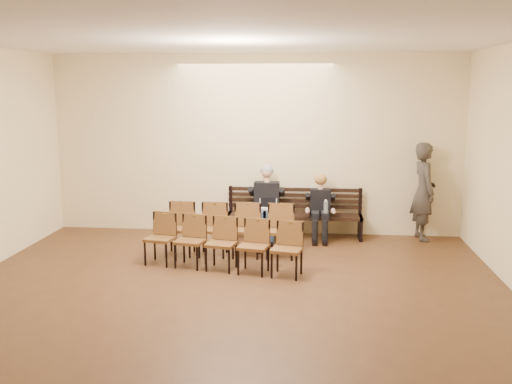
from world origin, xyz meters
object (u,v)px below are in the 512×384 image
at_px(water_bottle, 326,212).
at_px(passerby, 424,184).
at_px(seated_man, 266,202).
at_px(laptop, 268,211).
at_px(seated_woman, 320,211).
at_px(chair_row_back, 221,244).
at_px(bag, 256,241).
at_px(bench, 294,226).
at_px(chair_row_front, 230,230).

xyz_separation_m(water_bottle, passerby, (1.84, 0.43, 0.49)).
height_order(seated_man, laptop, seated_man).
relative_size(seated_woman, chair_row_back, 0.43).
height_order(water_bottle, bag, water_bottle).
xyz_separation_m(bench, water_bottle, (0.59, -0.33, 0.35)).
bearing_deg(bag, laptop, 74.15).
bearing_deg(seated_man, bag, -99.09).
distance_m(passerby, chair_row_back, 4.19).
xyz_separation_m(seated_man, seated_woman, (1.02, 0.00, -0.15)).
bearing_deg(bench, laptop, -147.53).
distance_m(seated_woman, chair_row_front, 1.98).
height_order(seated_man, seated_woman, seated_man).
bearing_deg(seated_woman, bench, 166.30).
bearing_deg(laptop, chair_row_back, -106.97).
relative_size(bench, laptop, 7.97).
xyz_separation_m(seated_woman, chair_row_front, (-1.55, -1.23, -0.10)).
xyz_separation_m(seated_woman, laptop, (-0.98, -0.19, 0.01)).
relative_size(laptop, chair_row_back, 0.13).
height_order(seated_woman, chair_row_front, seated_woman).
bearing_deg(laptop, seated_woman, 12.30).
height_order(bench, passerby, passerby).
relative_size(seated_man, seated_woman, 1.28).
bearing_deg(chair_row_back, seated_woman, 63.21).
bearing_deg(laptop, bench, 33.72).
distance_m(seated_man, water_bottle, 1.15).
relative_size(bench, seated_woman, 2.33).
xyz_separation_m(water_bottle, chair_row_back, (-1.67, -1.78, -0.16)).
bearing_deg(chair_row_front, seated_man, 66.92).
distance_m(bench, seated_man, 0.73).
bearing_deg(seated_woman, bag, -146.30).
bearing_deg(passerby, bag, 98.89).
height_order(bench, laptop, laptop).
relative_size(chair_row_front, chair_row_back, 0.86).
bearing_deg(chair_row_front, water_bottle, 31.97).
xyz_separation_m(passerby, chair_row_front, (-3.48, -1.45, -0.61)).
relative_size(water_bottle, bag, 0.65).
bearing_deg(passerby, chair_row_front, 103.75).
distance_m(seated_man, chair_row_back, 2.08).
bearing_deg(laptop, water_bottle, 0.39).
bearing_deg(water_bottle, chair_row_front, -148.24).
height_order(bag, passerby, passerby).
height_order(water_bottle, passerby, passerby).
xyz_separation_m(seated_man, laptop, (0.04, -0.19, -0.14)).
bearing_deg(seated_woman, seated_man, 180.00).
distance_m(bag, chair_row_back, 1.33).
bearing_deg(laptop, bag, -104.59).
xyz_separation_m(chair_row_front, chair_row_back, (-0.02, -0.76, -0.03)).
relative_size(bag, chair_row_back, 0.15).
bearing_deg(bag, chair_row_front, -131.12).
xyz_separation_m(seated_man, bag, (-0.12, -0.76, -0.57)).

